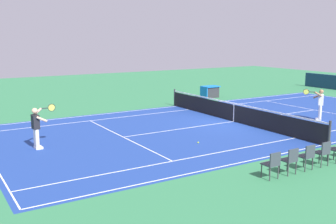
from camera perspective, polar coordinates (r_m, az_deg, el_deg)
ground_plane at (r=21.24m, az=9.39°, el=-1.34°), size 60.00×60.00×0.00m
court_slab at (r=21.24m, az=9.39°, el=-1.33°), size 24.20×11.40×0.00m
court_line_markings at (r=21.24m, az=9.39°, el=-1.33°), size 23.85×11.05×0.01m
tennis_net at (r=21.15m, az=9.43°, el=-0.03°), size 0.10×11.70×1.08m
tennis_player_near at (r=16.49m, az=-18.32°, el=-1.90°), size 1.05×0.78×1.70m
tennis_player_far at (r=22.62m, az=20.93°, el=1.22°), size 1.11×0.74×1.70m
tennis_ball at (r=16.73m, az=4.34°, el=-4.37°), size 0.07×0.07×0.07m
spectator_chair_2 at (r=14.65m, az=21.30°, el=-5.30°), size 0.44×0.44×0.88m
spectator_chair_3 at (r=14.03m, az=19.29°, el=-5.86°), size 0.44×0.44×0.88m
spectator_chair_4 at (r=13.43m, az=17.09°, el=-6.45°), size 0.44×0.44×0.88m
spectator_chair_5 at (r=12.86m, az=14.69°, el=-7.09°), size 0.44×0.44×0.88m
equipment_cart_tarped at (r=29.32m, az=6.03°, el=2.91°), size 1.25×0.84×0.85m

